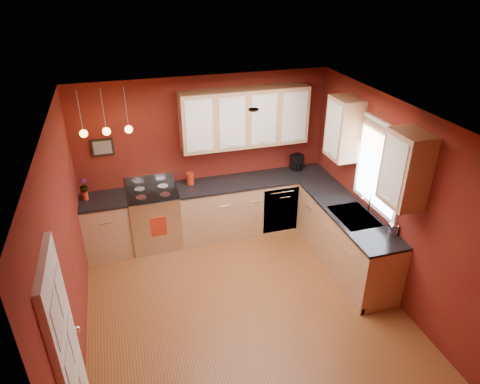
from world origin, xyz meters
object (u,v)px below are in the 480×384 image
object	(u,v)px
red_canister	(190,179)
sink	(354,217)
gas_range	(155,218)
soap_pump	(393,227)
coffee_maker	(297,163)

from	to	relation	value
red_canister	sink	bearing A→B (deg)	-38.91
sink	red_canister	distance (m)	2.58
gas_range	soap_pump	world-z (taller)	soap_pump
sink	soap_pump	xyz separation A→B (m)	(0.23, -0.55, 0.13)
gas_range	sink	bearing A→B (deg)	-29.78
gas_range	red_canister	distance (m)	0.84
soap_pump	sink	bearing A→B (deg)	112.98
coffee_maker	gas_range	bearing A→B (deg)	172.08
sink	coffee_maker	xyz separation A→B (m)	(-0.16, 1.65, 0.15)
red_canister	coffee_maker	bearing A→B (deg)	0.86
red_canister	gas_range	bearing A→B (deg)	-168.87
sink	coffee_maker	world-z (taller)	sink
sink	coffee_maker	size ratio (longest dim) A/B	2.63
gas_range	sink	size ratio (longest dim) A/B	1.59
gas_range	coffee_maker	xyz separation A→B (m)	(2.46, 0.15, 0.58)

